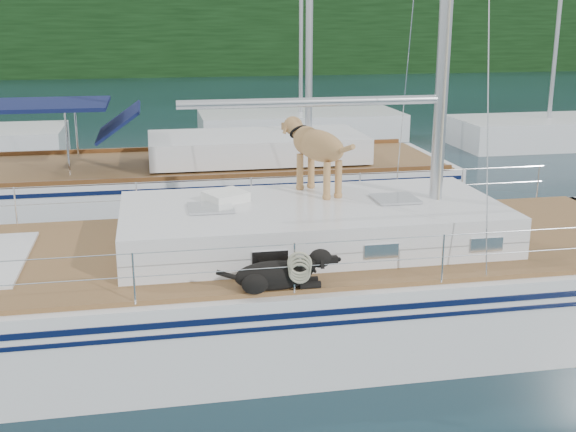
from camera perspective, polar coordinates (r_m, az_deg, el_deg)
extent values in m
plane|color=black|center=(10.41, -2.53, -8.95)|extent=(120.00, 120.00, 0.00)
cube|color=black|center=(54.41, -9.76, 14.01)|extent=(90.00, 3.00, 6.00)
cube|color=#595147|center=(55.71, -9.68, 11.57)|extent=(92.00, 1.00, 1.20)
cube|color=white|center=(10.21, -2.56, -6.40)|extent=(12.00, 3.80, 1.40)
cube|color=brown|center=(9.96, -2.61, -2.50)|extent=(11.52, 3.50, 0.06)
cube|color=white|center=(10.01, 1.90, -0.57)|extent=(5.20, 2.50, 0.55)
cylinder|color=silver|center=(9.68, 1.99, 8.99)|extent=(3.60, 0.12, 0.12)
cylinder|color=silver|center=(8.14, -0.87, -2.31)|extent=(10.56, 0.01, 0.01)
cylinder|color=silver|center=(11.48, -3.92, 2.97)|extent=(10.56, 0.01, 0.01)
cube|color=#1D2DBB|center=(10.98, -8.68, -0.63)|extent=(0.67, 0.48, 0.05)
cube|color=white|center=(10.10, -4.93, 1.54)|extent=(0.69, 0.65, 0.14)
torus|color=#B8B292|center=(8.15, 0.93, -3.76)|extent=(0.37, 0.19, 0.35)
cube|color=white|center=(16.47, -6.60, 1.90)|extent=(11.00, 3.50, 1.30)
cube|color=brown|center=(16.32, -6.67, 4.12)|extent=(10.56, 3.29, 0.06)
cube|color=white|center=(16.39, -2.50, 5.50)|extent=(4.80, 2.30, 0.55)
cube|color=#111A48|center=(16.20, -18.30, 8.37)|extent=(2.40, 2.30, 0.08)
cube|color=white|center=(26.22, 1.00, 7.01)|extent=(7.20, 3.00, 1.10)
cube|color=white|center=(26.34, 19.81, 6.13)|extent=(6.40, 3.00, 1.10)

